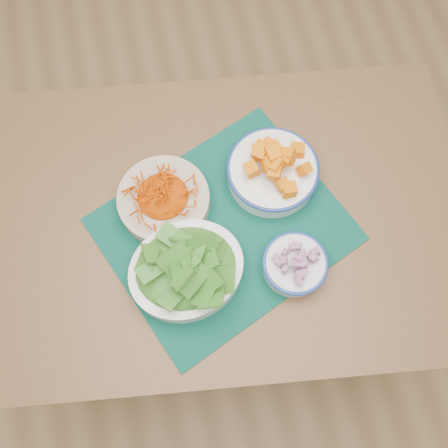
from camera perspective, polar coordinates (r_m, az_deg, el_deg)
name	(u,v)px	position (r m, az deg, el deg)	size (l,w,h in m)	color
ground	(209,329)	(1.79, -1.67, -11.94)	(4.00, 4.00, 0.00)	#A78051
table	(222,233)	(1.20, -0.19, -1.01)	(1.16, 0.86, 0.75)	brown
placemat	(224,229)	(1.08, 0.00, -0.56)	(0.49, 0.40, 0.00)	#032D26
carrot_bowl	(163,199)	(1.07, -6.93, 2.87)	(0.23, 0.23, 0.07)	#C1AA90
squash_bowl	(273,169)	(1.09, 5.62, 6.29)	(0.23, 0.23, 0.09)	white
lettuce_bowl	(186,268)	(1.00, -4.39, -5.01)	(0.27, 0.24, 0.11)	white
onion_bowl	(295,264)	(1.03, 8.12, -4.52)	(0.16, 0.16, 0.07)	silver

